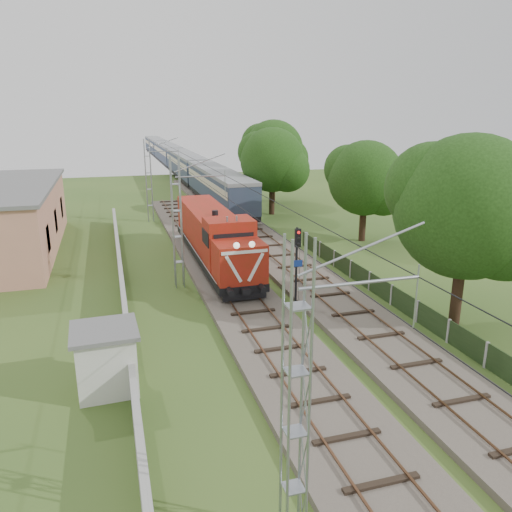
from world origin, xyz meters
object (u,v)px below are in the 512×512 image
object	(u,v)px
coach_rake	(175,158)
relay_hut	(106,359)
signal_post	(297,253)
locomotive	(214,236)

from	to	relation	value
coach_rake	relay_hut	bearing A→B (deg)	-99.80
signal_post	coach_rake	bearing A→B (deg)	88.05
locomotive	relay_hut	bearing A→B (deg)	-116.54
relay_hut	coach_rake	bearing A→B (deg)	80.20
locomotive	signal_post	xyz separation A→B (m)	(2.75, -8.84, 0.94)
relay_hut	signal_post	bearing A→B (deg)	30.49
locomotive	signal_post	bearing A→B (deg)	-72.69
locomotive	coach_rake	size ratio (longest dim) A/B	0.18
coach_rake	relay_hut	world-z (taller)	coach_rake
signal_post	relay_hut	distance (m)	11.92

